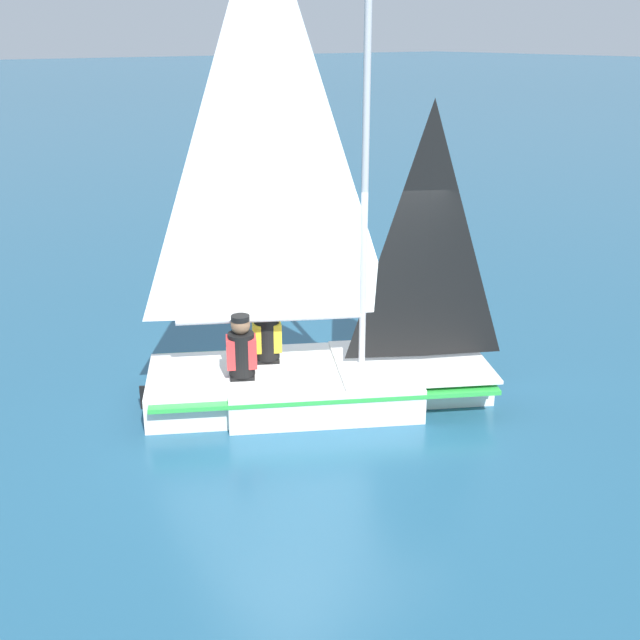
{
  "coord_description": "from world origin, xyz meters",
  "views": [
    {
      "loc": [
        7.0,
        -5.24,
        4.16
      ],
      "look_at": [
        0.0,
        0.0,
        1.01
      ],
      "focal_mm": 45.0,
      "sensor_mm": 36.0,
      "label": 1
    }
  ],
  "objects": [
    {
      "name": "sailboat_main",
      "position": [
        -0.02,
        -0.04,
        0.77
      ],
      "size": [
        3.34,
        4.2,
        5.62
      ],
      "rotation": [
        0.0,
        0.0,
        1.05
      ],
      "color": "white",
      "rests_on": "ground_plane"
    },
    {
      "name": "sailor_crew",
      "position": [
        -0.31,
        -0.89,
        0.63
      ],
      "size": [
        0.41,
        0.42,
        1.16
      ],
      "rotation": [
        0.0,
        0.0,
        1.05
      ],
      "color": "black",
      "rests_on": "ground_plane"
    },
    {
      "name": "ground_plane",
      "position": [
        0.0,
        0.0,
        0.0
      ],
      "size": [
        260.0,
        260.0,
        0.0
      ],
      "primitive_type": "plane",
      "color": "#235675"
    },
    {
      "name": "sailor_helm",
      "position": [
        -0.55,
        -0.38,
        0.62
      ],
      "size": [
        0.41,
        0.42,
        1.16
      ],
      "rotation": [
        0.0,
        0.0,
        1.05
      ],
      "color": "black",
      "rests_on": "ground_plane"
    }
  ]
}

